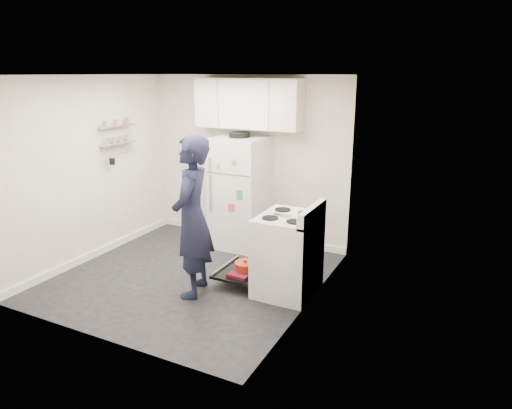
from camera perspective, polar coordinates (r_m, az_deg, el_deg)
The scene contains 7 objects.
room at distance 5.66m, azimuth -8.66°, elevation 2.51°, with size 3.21×3.21×2.51m.
electric_range at distance 5.39m, azimuth 3.87°, elevation -6.30°, with size 0.66×0.76×1.10m.
open_oven_door at distance 5.71m, azimuth -1.56°, elevation -8.10°, with size 0.55×0.70×0.21m.
refrigerator at distance 6.72m, azimuth -2.00°, elevation 1.50°, with size 0.72×0.74×1.71m.
upper_cabinets at distance 6.65m, azimuth -1.01°, elevation 12.50°, with size 1.60×0.33×0.70m, color silver.
wall_shelf_rack at distance 6.86m, azimuth -16.99°, elevation 8.35°, with size 0.14×0.60×0.61m.
person at distance 5.24m, azimuth -7.99°, elevation -1.63°, with size 0.68×0.45×1.88m, color black.
Camera 1 is at (3.14, -4.47, 2.53)m, focal length 32.00 mm.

